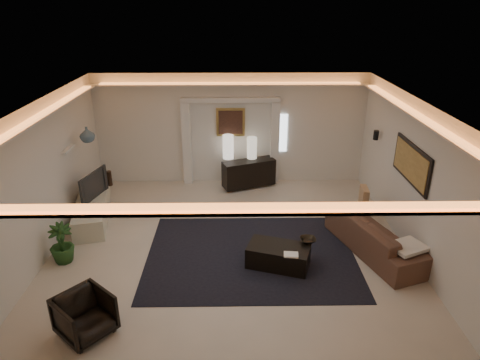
{
  "coord_description": "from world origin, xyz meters",
  "views": [
    {
      "loc": [
        0.08,
        -7.26,
        4.61
      ],
      "look_at": [
        0.2,
        0.6,
        1.25
      ],
      "focal_mm": 32.0,
      "sensor_mm": 36.0,
      "label": 1
    }
  ],
  "objects_px": {
    "coffee_table": "(278,256)",
    "armchair": "(85,316)",
    "sofa": "(377,236)",
    "console": "(249,173)"
  },
  "relations": [
    {
      "from": "coffee_table",
      "to": "armchair",
      "type": "height_order",
      "value": "armchair"
    },
    {
      "from": "armchair",
      "to": "coffee_table",
      "type": "bearing_deg",
      "value": -18.68
    },
    {
      "from": "sofa",
      "to": "console",
      "type": "bearing_deg",
      "value": 18.24
    },
    {
      "from": "sofa",
      "to": "coffee_table",
      "type": "height_order",
      "value": "sofa"
    },
    {
      "from": "sofa",
      "to": "armchair",
      "type": "xyz_separation_m",
      "value": [
        -4.97,
        -2.19,
        -0.01
      ]
    },
    {
      "from": "coffee_table",
      "to": "console",
      "type": "bearing_deg",
      "value": 114.92
    },
    {
      "from": "sofa",
      "to": "coffee_table",
      "type": "xyz_separation_m",
      "value": [
        -1.96,
        -0.47,
        -0.14
      ]
    },
    {
      "from": "console",
      "to": "armchair",
      "type": "bearing_deg",
      "value": -136.79
    },
    {
      "from": "console",
      "to": "armchair",
      "type": "relative_size",
      "value": 1.87
    },
    {
      "from": "console",
      "to": "sofa",
      "type": "relative_size",
      "value": 0.58
    }
  ]
}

